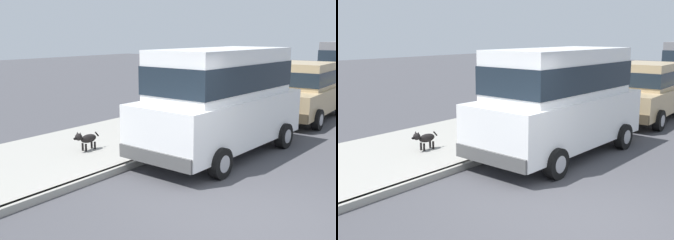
% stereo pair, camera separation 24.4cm
% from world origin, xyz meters
% --- Properties ---
extents(ground_plane, '(80.00, 80.00, 0.00)m').
position_xyz_m(ground_plane, '(0.00, 0.00, 0.00)').
color(ground_plane, '#424247').
extents(curb, '(0.16, 64.00, 0.14)m').
position_xyz_m(curb, '(-3.20, 0.00, 0.07)').
color(curb, gray).
rests_on(curb, ground).
extents(sidewalk, '(3.60, 64.00, 0.14)m').
position_xyz_m(sidewalk, '(-5.00, 0.00, 0.07)').
color(sidewalk, '#99968E').
rests_on(sidewalk, ground).
extents(car_white_van, '(2.26, 4.97, 2.52)m').
position_xyz_m(car_white_van, '(-2.21, 2.68, 1.39)').
color(car_white_van, white).
rests_on(car_white_van, ground).
extents(car_tan_sedan, '(2.14, 4.65, 1.92)m').
position_xyz_m(car_tan_sedan, '(-2.14, 8.02, 0.98)').
color(car_tan_sedan, tan).
rests_on(car_tan_sedan, ground).
extents(dog_black, '(0.22, 0.76, 0.49)m').
position_xyz_m(dog_black, '(-4.63, 0.59, 0.43)').
color(dog_black, black).
rests_on(dog_black, sidewalk).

